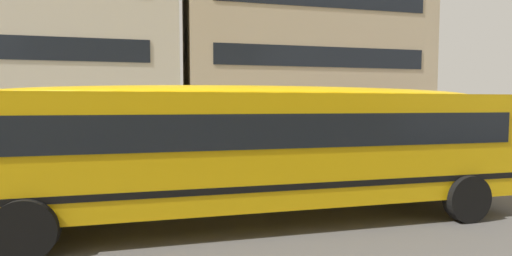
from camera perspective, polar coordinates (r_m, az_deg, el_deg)
The scene contains 5 objects.
ground_plane at distance 9.78m, azimuth -4.77°, elevation -11.48°, with size 400.00×400.00×0.00m, color #54514F.
sidewalk_far at distance 17.92m, azimuth -8.65°, elevation -4.54°, with size 120.00×3.00×0.01m, color gray.
lane_centreline at distance 9.78m, azimuth -4.77°, elevation -11.46°, with size 110.00×0.16×0.01m, color silver.
school_bus at distance 8.19m, azimuth -0.98°, elevation -1.95°, with size 13.21×3.13×2.95m.
parked_car_red_by_lamppost at distance 19.18m, azimuth 24.13°, elevation -1.76°, with size 3.92×1.92×1.64m.
Camera 1 is at (-1.35, -9.34, 2.56)m, focal length 26.24 mm.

